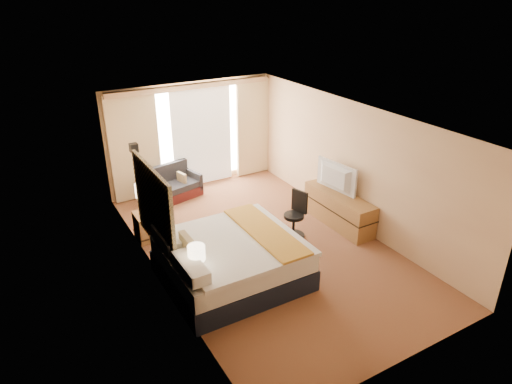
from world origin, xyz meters
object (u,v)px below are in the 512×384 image
media_dresser (339,209)px  floor_lamp (136,167)px  nightstand_left (197,293)px  nightstand_right (148,226)px  bed (231,260)px  television (333,178)px  loveseat (173,188)px  desk_chair (295,216)px  lamp_right (143,191)px  lamp_left (196,253)px

media_dresser → floor_lamp: (-3.57, 2.30, 0.88)m
nightstand_left → nightstand_right: (0.00, 2.50, 0.00)m
bed → floor_lamp: bearing=103.0°
nightstand_left → television: (3.65, 1.26, 0.73)m
media_dresser → loveseat: bearing=130.7°
media_dresser → loveseat: 3.97m
media_dresser → bed: bearing=-167.3°
loveseat → desk_chair: bearing=-76.2°
lamp_right → television: size_ratio=0.61×
floor_lamp → media_dresser: bearing=-32.8°
television → floor_lamp: bearing=52.0°
bed → floor_lamp: floor_lamp is taller
bed → lamp_left: bearing=-153.8°
lamp_left → media_dresser: bearing=15.7°
loveseat → desk_chair: (1.52, -2.93, 0.17)m
loveseat → lamp_left: lamp_left is taller
desk_chair → lamp_right: bearing=135.4°
bed → loveseat: bed is taller
floor_lamp → desk_chair: (2.51, -2.23, -0.80)m
nightstand_right → floor_lamp: 1.28m
nightstand_right → media_dresser: 3.97m
media_dresser → lamp_left: (-3.66, -1.03, 0.64)m
nightstand_left → lamp_left: bearing=29.5°
bed → lamp_right: (-0.82, 2.10, 0.66)m
lamp_right → desk_chair: bearing=-27.6°
media_dresser → bed: (-2.89, -0.65, 0.05)m
floor_lamp → lamp_left: floor_lamp is taller
lamp_left → lamp_right: lamp_right is taller
nightstand_left → television: television is taller
floor_lamp → television: floor_lamp is taller
lamp_left → loveseat: bearing=75.1°
media_dresser → bed: bed is taller
nightstand_right → television: bearing=-18.8°
nightstand_right → media_dresser: bearing=-21.4°
lamp_right → nightstand_left: bearing=-89.8°
television → desk_chair: bearing=90.3°
bed → lamp_left: (-0.77, -0.38, 0.59)m
nightstand_right → floor_lamp: (0.13, 0.85, 0.95)m
loveseat → desk_chair: size_ratio=1.45×
television → lamp_right: bearing=64.0°
loveseat → floor_lamp: size_ratio=0.80×
lamp_right → lamp_left: bearing=-89.0°
nightstand_left → lamp_left: (0.04, 0.02, 0.72)m
media_dresser → lamp_left: bearing=-164.3°
media_dresser → floor_lamp: 4.34m
nightstand_left → desk_chair: bearing=23.0°
television → nightstand_left: bearing=101.7°
nightstand_left → nightstand_right: 2.50m
media_dresser → nightstand_right: bearing=158.6°
lamp_right → television: television is taller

